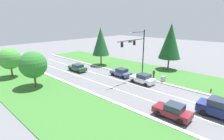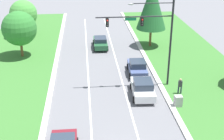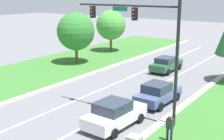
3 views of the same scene
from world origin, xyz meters
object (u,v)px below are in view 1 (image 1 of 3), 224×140
Objects in this scene: utility_cabinet at (163,79)px; conifer_near_right_tree at (170,41)px; navy_suv at (222,109)px; white_sedan at (143,79)px; slate_blue_sedan at (121,72)px; burgundy_sedan at (173,111)px; traffic_signal_mast at (137,48)px; forest_sedan at (77,68)px; conifer_far_right_tree at (101,41)px; pedestrian at (154,73)px; oak_near_left_tree at (10,59)px; oak_far_left_tree at (33,65)px; fire_hydrant at (211,91)px.

conifer_near_right_tree is at bearing 20.60° from utility_cabinet.
white_sedan is (3.43, 12.70, -0.25)m from navy_suv.
slate_blue_sedan is 1.07× the size of burgundy_sedan.
traffic_signal_mast reaches higher than forest_sedan.
slate_blue_sedan is at bearing -68.40° from forest_sedan.
forest_sedan is 0.51× the size of conifer_far_right_tree.
conifer_near_right_tree reaches higher than slate_blue_sedan.
slate_blue_sedan is 6.24m from pedestrian.
conifer_far_right_tree reaches higher than slate_blue_sedan.
slate_blue_sedan is at bearing 88.93° from white_sedan.
forest_sedan is 27.17m from navy_suv.
traffic_signal_mast is 23.91m from oak_near_left_tree.
pedestrian is at bearing -34.94° from oak_far_left_tree.
white_sedan reaches higher than slate_blue_sedan.
oak_far_left_tree is at bearing 106.63° from burgundy_sedan.
traffic_signal_mast is at bearing -102.36° from conifer_far_right_tree.
pedestrian is (7.14, 12.69, -0.15)m from navy_suv.
conifer_near_right_tree is (10.37, -1.28, 0.39)m from traffic_signal_mast.
conifer_far_right_tree is (7.02, -0.00, 5.00)m from forest_sedan.
slate_blue_sedan is 5.26m from white_sedan.
conifer_near_right_tree is at bearing 26.96° from burgundy_sedan.
fire_hydrant is at bearing -76.08° from slate_blue_sedan.
oak_near_left_tree is at bearing 127.18° from utility_cabinet.
navy_suv reaches higher than pedestrian.
conifer_far_right_tree is (0.05, 14.48, 4.86)m from pedestrian.
burgundy_sedan is 10.77m from fire_hydrant.
utility_cabinet is (1.79, -4.50, -5.34)m from traffic_signal_mast.
oak_far_left_tree reaches higher than white_sedan.
traffic_signal_mast is 2.03× the size of slate_blue_sedan.
oak_near_left_tree is at bearing 136.79° from slate_blue_sedan.
traffic_signal_mast reaches higher than fire_hydrant.
fire_hydrant is 35.22m from oak_near_left_tree.
pedestrian is (3.71, -0.02, 0.10)m from white_sedan.
oak_far_left_tree is (-10.24, -2.46, 2.94)m from forest_sedan.
traffic_signal_mast is 0.89× the size of conifer_near_right_tree.
utility_cabinet is at bearing -37.31° from white_sedan.
conifer_near_right_tree is (11.05, -4.43, 5.48)m from slate_blue_sedan.
fire_hydrant is 0.12× the size of oak_near_left_tree.
forest_sedan is at bearing 109.87° from utility_cabinet.
conifer_near_right_tree is (11.41, 0.82, 5.45)m from white_sedan.
burgundy_sedan is 26.15m from conifer_far_right_tree.
navy_suv is at bearing 70.27° from pedestrian.
slate_blue_sedan reaches higher than utility_cabinet.
slate_blue_sedan is 0.96× the size of white_sedan.
utility_cabinet is 28.61m from oak_near_left_tree.
navy_suv is (-0.17, -27.17, 0.28)m from forest_sedan.
forest_sedan is 9.91m from slate_blue_sedan.
oak_near_left_tree is 0.97× the size of oak_far_left_tree.
conifer_near_right_tree is at bearing 7.02° from white_sedan.
oak_near_left_tree reaches higher than utility_cabinet.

